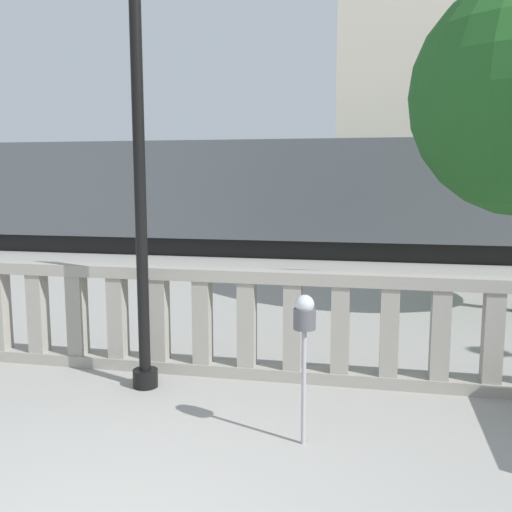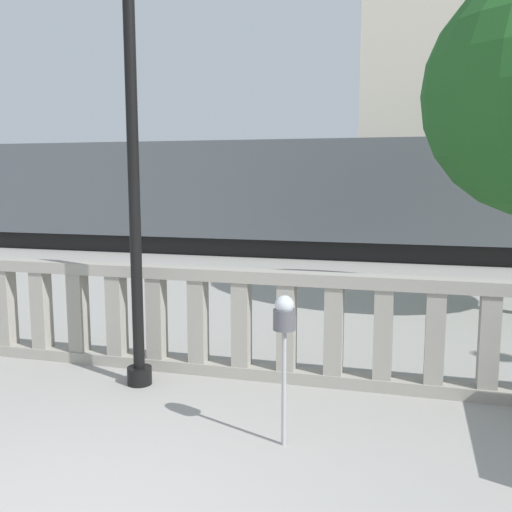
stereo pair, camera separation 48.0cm
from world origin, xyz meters
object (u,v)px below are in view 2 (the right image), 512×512
object	(u,v)px
lamppost	(129,13)
parking_meter	(284,323)
train_near	(289,195)
train_far	(453,182)

from	to	relation	value
lamppost	parking_meter	bearing A→B (deg)	-28.01
train_near	parking_meter	bearing A→B (deg)	-78.12
parking_meter	train_near	distance (m)	12.55
train_near	train_far	xyz separation A→B (m)	(5.77, 16.65, 0.21)
lamppost	train_far	size ratio (longest dim) A/B	0.26
lamppost	train_far	xyz separation A→B (m)	(5.09, 27.90, -2.05)
train_near	train_far	distance (m)	17.62
train_far	train_near	bearing A→B (deg)	-109.10
parking_meter	train_far	xyz separation A→B (m)	(3.18, 28.91, 0.88)
parking_meter	train_near	world-z (taller)	train_near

